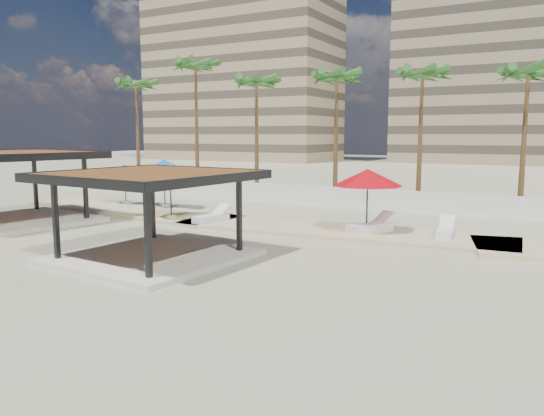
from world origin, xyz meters
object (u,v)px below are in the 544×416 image
(pavilion_west, at_px, (10,181))
(umbrella_c, at_px, (368,178))
(pavilion_central, at_px, (150,207))
(lounger_b, at_px, (371,227))
(umbrella_a, at_px, (164,166))
(lounger_c, at_px, (445,231))
(lounger_a, at_px, (212,218))

(pavilion_west, distance_m, umbrella_c, 18.22)
(umbrella_c, bearing_deg, pavilion_central, -122.15)
(umbrella_c, relative_size, lounger_b, 1.73)
(umbrella_a, height_order, lounger_c, umbrella_a)
(umbrella_a, distance_m, umbrella_c, 13.92)
(pavilion_west, relative_size, lounger_a, 3.72)
(lounger_b, bearing_deg, pavilion_west, 137.15)
(pavilion_west, relative_size, lounger_b, 3.47)
(pavilion_central, distance_m, umbrella_a, 13.53)
(pavilion_west, bearing_deg, umbrella_c, 28.57)
(pavilion_west, distance_m, umbrella_a, 8.69)
(lounger_b, bearing_deg, lounger_a, 127.17)
(pavilion_central, distance_m, pavilion_west, 12.17)
(umbrella_a, relative_size, lounger_b, 1.45)
(umbrella_a, bearing_deg, umbrella_c, -8.50)
(umbrella_a, height_order, lounger_b, umbrella_a)
(pavilion_central, xyz_separation_m, lounger_c, (8.75, 9.16, -1.58))
(lounger_a, relative_size, lounger_b, 0.93)
(pavilion_central, bearing_deg, umbrella_c, 62.08)
(umbrella_a, distance_m, lounger_b, 14.35)
(pavilion_west, height_order, umbrella_c, pavilion_west)
(pavilion_west, xyz_separation_m, lounger_c, (20.64, 6.54, -1.86))
(pavilion_central, xyz_separation_m, pavilion_west, (-11.89, 2.61, 0.27))
(pavilion_central, height_order, umbrella_a, pavilion_central)
(pavilion_west, distance_m, lounger_b, 18.49)
(lounger_a, bearing_deg, umbrella_c, -73.97)
(pavilion_west, distance_m, lounger_c, 21.73)
(umbrella_a, xyz_separation_m, umbrella_c, (13.77, -2.06, -0.02))
(umbrella_c, relative_size, lounger_a, 1.86)
(pavilion_central, height_order, umbrella_c, pavilion_central)
(umbrella_a, distance_m, lounger_a, 7.21)
(pavilion_central, height_order, pavilion_west, pavilion_west)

